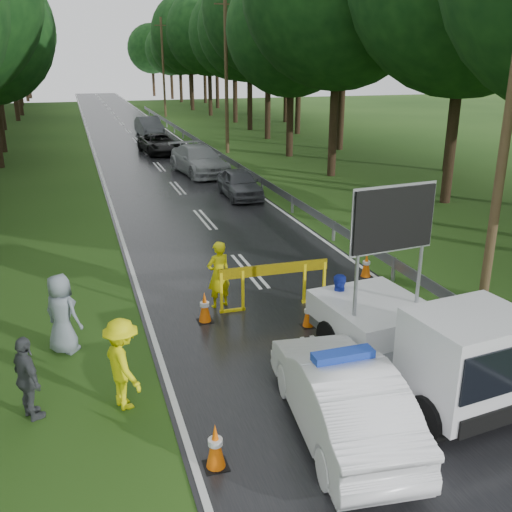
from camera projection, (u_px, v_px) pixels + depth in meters
name	position (u px, v px, depth m)	size (l,w,h in m)	color
ground	(334.00, 370.00, 11.71)	(160.00, 160.00, 0.00)	#1E3F12
road	(146.00, 152.00, 38.69)	(7.00, 140.00, 0.02)	black
guardrail	(200.00, 142.00, 39.28)	(0.12, 60.06, 0.70)	gray
utility_pole_near	(511.00, 103.00, 13.32)	(1.40, 0.24, 10.00)	#4F3A24
utility_pole_mid	(226.00, 74.00, 36.72)	(1.40, 0.24, 10.00)	#4F3A24
utility_pole_far	(163.00, 67.00, 60.11)	(1.40, 0.24, 10.00)	#4F3A24
police_sedan	(341.00, 396.00, 9.55)	(1.92, 4.35, 1.53)	white
work_truck	(424.00, 341.00, 10.74)	(2.55, 4.87, 3.73)	gray
barrier	(274.00, 275.00, 14.35)	(2.85, 0.12, 1.18)	yellow
officer	(219.00, 275.00, 14.38)	(0.64, 0.42, 1.76)	yellow
civilian	(340.00, 307.00, 12.77)	(0.75, 0.59, 1.55)	#182BA1
bystander_left	(123.00, 364.00, 10.22)	(1.12, 0.64, 1.74)	#FCFA0D
bystander_mid	(28.00, 379.00, 9.90)	(0.93, 0.39, 1.58)	#414549
bystander_right	(62.00, 314.00, 12.16)	(0.87, 0.57, 1.78)	gray
queue_car_first	(240.00, 183.00, 25.94)	(1.51, 3.75, 1.28)	#46474E
queue_car_second	(199.00, 160.00, 31.13)	(2.14, 5.27, 1.53)	#94979C
queue_car_third	(159.00, 144.00, 37.82)	(2.15, 4.66, 1.30)	black
queue_car_fourth	(149.00, 126.00, 46.24)	(1.63, 4.69, 1.54)	#46494F
cone_near_left	(215.00, 447.00, 8.80)	(0.37, 0.37, 0.79)	black
cone_center	(308.00, 314.00, 13.46)	(0.33, 0.33, 0.69)	black
cone_far	(334.00, 302.00, 14.17)	(0.31, 0.31, 0.65)	black
cone_left_mid	(205.00, 308.00, 13.70)	(0.37, 0.37, 0.78)	black
cone_right	(366.00, 265.00, 16.52)	(0.35, 0.35, 0.75)	black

